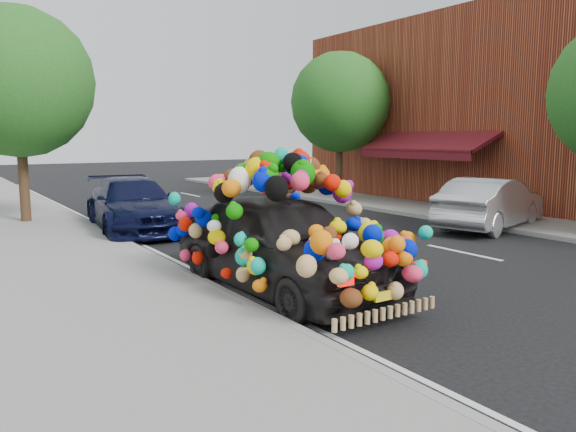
# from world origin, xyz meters

# --- Properties ---
(ground) EXTENTS (100.00, 100.00, 0.00)m
(ground) POSITION_xyz_m (0.00, 0.00, 0.00)
(ground) COLOR black
(ground) RESTS_ON ground
(sidewalk) EXTENTS (4.00, 60.00, 0.12)m
(sidewalk) POSITION_xyz_m (-4.30, 0.00, 0.06)
(sidewalk) COLOR gray
(sidewalk) RESTS_ON ground
(kerb) EXTENTS (0.15, 60.00, 0.13)m
(kerb) POSITION_xyz_m (-2.35, 0.00, 0.07)
(kerb) COLOR gray
(kerb) RESTS_ON ground
(footpath_far) EXTENTS (3.00, 40.00, 0.12)m
(footpath_far) POSITION_xyz_m (8.20, 3.00, 0.06)
(footpath_far) COLOR gray
(footpath_far) RESTS_ON ground
(lane_markings) EXTENTS (6.00, 50.00, 0.01)m
(lane_markings) POSITION_xyz_m (3.60, 0.00, 0.01)
(lane_markings) COLOR silver
(lane_markings) RESTS_ON ground
(tree_near_sidewalk) EXTENTS (4.20, 4.20, 6.13)m
(tree_near_sidewalk) POSITION_xyz_m (-3.80, 9.50, 4.02)
(tree_near_sidewalk) COLOR #332114
(tree_near_sidewalk) RESTS_ON ground
(tree_far_b) EXTENTS (4.00, 4.00, 5.90)m
(tree_far_b) POSITION_xyz_m (8.00, 10.00, 3.89)
(tree_far_b) COLOR #332114
(tree_far_b) RESTS_ON ground
(plush_art_car) EXTENTS (2.38, 4.99, 2.26)m
(plush_art_car) POSITION_xyz_m (-1.37, -0.43, 1.17)
(plush_art_car) COLOR black
(plush_art_car) RESTS_ON ground
(navy_sedan) EXTENTS (2.53, 5.08, 1.42)m
(navy_sedan) POSITION_xyz_m (-1.51, 6.85, 0.71)
(navy_sedan) COLOR black
(navy_sedan) RESTS_ON ground
(silver_hatchback) EXTENTS (4.55, 2.60, 1.42)m
(silver_hatchback) POSITION_xyz_m (6.81, 1.77, 0.71)
(silver_hatchback) COLOR #ADAEB4
(silver_hatchback) RESTS_ON ground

